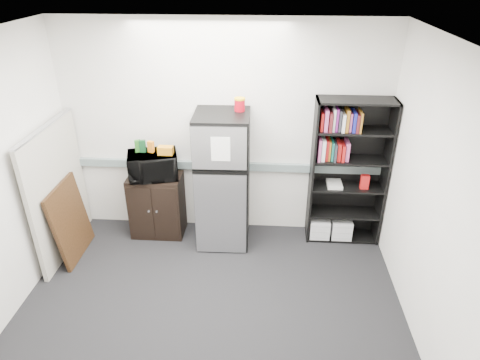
{
  "coord_description": "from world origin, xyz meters",
  "views": [
    {
      "loc": [
        0.54,
        -3.16,
        3.25
      ],
      "look_at": [
        0.26,
        0.9,
        1.13
      ],
      "focal_mm": 32.0,
      "sensor_mm": 36.0,
      "label": 1
    }
  ],
  "objects": [
    {
      "name": "wall_right",
      "position": [
        2.0,
        0.0,
        1.35
      ],
      "size": [
        0.02,
        3.5,
        2.7
      ],
      "primitive_type": "cube",
      "color": "silver",
      "rests_on": "floor"
    },
    {
      "name": "electrical_raceway",
      "position": [
        0.0,
        1.72,
        0.9
      ],
      "size": [
        3.92,
        0.05,
        0.1
      ],
      "primitive_type": "cube",
      "color": "slate",
      "rests_on": "wall_back"
    },
    {
      "name": "coffee_can",
      "position": [
        0.21,
        1.55,
        1.78
      ],
      "size": [
        0.13,
        0.13,
        0.17
      ],
      "color": "#A60716",
      "rests_on": "refrigerator"
    },
    {
      "name": "cubicle_partition",
      "position": [
        -1.9,
        1.08,
        0.81
      ],
      "size": [
        0.06,
        1.3,
        1.62
      ],
      "color": "#AAA797",
      "rests_on": "floor"
    },
    {
      "name": "snack_bag",
      "position": [
        -0.68,
        1.47,
        1.2
      ],
      "size": [
        0.18,
        0.1,
        0.1
      ],
      "primitive_type": "cube",
      "rotation": [
        0.0,
        0.0,
        -0.02
      ],
      "color": "orange",
      "rests_on": "microwave"
    },
    {
      "name": "refrigerator",
      "position": [
        0.01,
        1.42,
        0.85
      ],
      "size": [
        0.65,
        0.67,
        1.69
      ],
      "rotation": [
        0.0,
        0.0,
        0.02
      ],
      "color": "black",
      "rests_on": "floor"
    },
    {
      "name": "bookshelf",
      "position": [
        1.51,
        1.57,
        0.97
      ],
      "size": [
        0.9,
        0.34,
        1.85
      ],
      "color": "black",
      "rests_on": "floor"
    },
    {
      "name": "wall_back",
      "position": [
        0.0,
        1.75,
        1.35
      ],
      "size": [
        4.0,
        0.02,
        2.7
      ],
      "primitive_type": "cube",
      "color": "silver",
      "rests_on": "floor"
    },
    {
      "name": "wall_note",
      "position": [
        -0.35,
        1.74,
        1.55
      ],
      "size": [
        0.14,
        0.0,
        0.1
      ],
      "primitive_type": "cube",
      "color": "white",
      "rests_on": "wall_back"
    },
    {
      "name": "cabinet",
      "position": [
        -0.86,
        1.5,
        0.41
      ],
      "size": [
        0.66,
        0.44,
        0.83
      ],
      "color": "black",
      "rests_on": "floor"
    },
    {
      "name": "snack_box_c",
      "position": [
        -0.86,
        1.52,
        1.22
      ],
      "size": [
        0.08,
        0.07,
        0.14
      ],
      "primitive_type": "cube",
      "rotation": [
        0.0,
        0.0,
        -0.33
      ],
      "color": "orange",
      "rests_on": "microwave"
    },
    {
      "name": "floor",
      "position": [
        0.0,
        0.0,
        0.0
      ],
      "size": [
        4.0,
        4.0,
        0.0
      ],
      "primitive_type": "plane",
      "color": "black",
      "rests_on": "ground"
    },
    {
      "name": "microwave",
      "position": [
        -0.86,
        1.48,
        0.99
      ],
      "size": [
        0.67,
        0.54,
        0.33
      ],
      "primitive_type": "imported",
      "rotation": [
        0.0,
        0.0,
        0.27
      ],
      "color": "black",
      "rests_on": "cabinet"
    },
    {
      "name": "snack_box_b",
      "position": [
        -0.97,
        1.52,
        1.23
      ],
      "size": [
        0.07,
        0.06,
        0.15
      ],
      "primitive_type": "cube",
      "rotation": [
        0.0,
        0.0,
        0.09
      ],
      "color": "#0C3819",
      "rests_on": "microwave"
    },
    {
      "name": "ceiling",
      "position": [
        0.0,
        0.0,
        2.7
      ],
      "size": [
        4.0,
        3.5,
        0.02
      ],
      "primitive_type": "cube",
      "color": "white",
      "rests_on": "wall_back"
    },
    {
      "name": "snack_box_a",
      "position": [
        -1.02,
        1.52,
        1.23
      ],
      "size": [
        0.08,
        0.07,
        0.15
      ],
      "primitive_type": "cube",
      "rotation": [
        0.0,
        0.0,
        0.28
      ],
      "color": "#205A19",
      "rests_on": "microwave"
    },
    {
      "name": "framed_poster",
      "position": [
        -1.77,
        0.97,
        0.47
      ],
      "size": [
        0.17,
        0.74,
        0.94
      ],
      "rotation": [
        0.0,
        -0.13,
        0.0
      ],
      "color": "black",
      "rests_on": "floor"
    }
  ]
}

